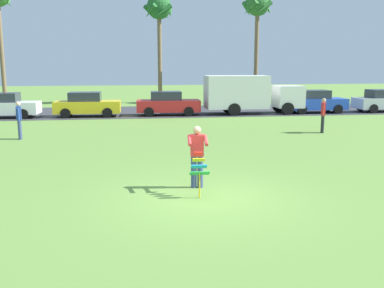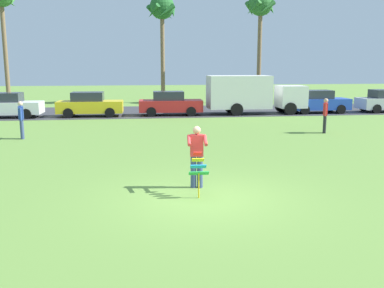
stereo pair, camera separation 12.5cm
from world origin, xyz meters
TOP-DOWN VIEW (x-y plane):
  - ground_plane at (0.00, 0.00)m, footprint 120.00×120.00m
  - road_strip at (0.00, 20.58)m, footprint 120.00×8.00m
  - person_kite_flyer at (-0.06, 0.92)m, footprint 0.58×0.69m
  - kite_held at (-0.13, 0.15)m, footprint 0.52×0.65m
  - parked_car_white at (-9.83, 18.18)m, footprint 4.23×1.90m
  - parked_car_yellow at (-4.67, 18.18)m, footprint 4.23×1.89m
  - parked_car_red at (0.60, 18.18)m, footprint 4.26×1.96m
  - parked_truck_white_box at (6.11, 18.18)m, footprint 6.71×2.14m
  - parked_car_blue at (10.97, 18.18)m, footprint 4.21×1.86m
  - palm_tree_left_near at (-12.41, 27.92)m, footprint 2.58×2.71m
  - palm_tree_right_near at (0.74, 27.74)m, footprint 2.58×2.71m
  - palm_tree_centre_far at (9.05, 26.44)m, footprint 2.58×2.71m
  - person_walker_near at (-6.90, 9.83)m, footprint 0.29×0.56m
  - person_walker_far at (7.63, 9.66)m, footprint 0.35×0.53m

SIDE VIEW (x-z plane):
  - ground_plane at x=0.00m, z-range 0.00..0.00m
  - road_strip at x=0.00m, z-range 0.00..0.01m
  - kite_held at x=-0.13m, z-range 0.19..1.32m
  - parked_car_white at x=-9.83m, z-range -0.03..1.57m
  - parked_car_yellow at x=-4.67m, z-range -0.03..1.57m
  - parked_car_red at x=0.60m, z-range -0.03..1.57m
  - parked_car_blue at x=10.97m, z-range -0.03..1.57m
  - person_walker_near at x=-6.90m, z-range 0.07..1.80m
  - person_walker_far at x=7.63m, z-range 0.07..1.80m
  - person_kite_flyer at x=-0.06m, z-range 0.09..1.82m
  - parked_truck_white_box at x=6.11m, z-range 0.10..2.72m
  - palm_tree_right_near at x=0.74m, z-range 3.15..12.41m
  - palm_tree_centre_far at x=9.05m, z-range 3.26..12.77m
  - palm_tree_left_near at x=-12.41m, z-range 3.49..13.57m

